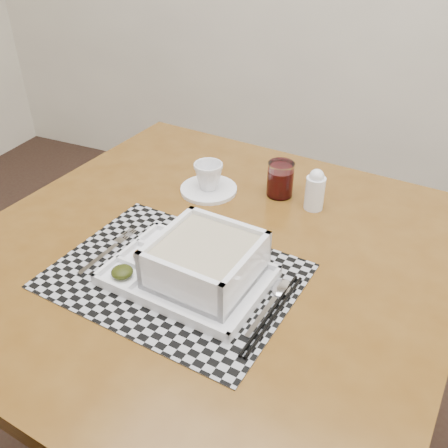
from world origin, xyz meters
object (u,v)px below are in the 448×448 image
at_px(serving_tray, 200,265).
at_px(dining_table, 210,275).
at_px(cup, 208,176).
at_px(juice_glass, 280,180).
at_px(creamer_bottle, 315,190).

bearing_deg(serving_tray, dining_table, 106.99).
height_order(cup, juice_glass, juice_glass).
distance_m(cup, creamer_bottle, 0.28).
height_order(juice_glass, creamer_bottle, creamer_bottle).
distance_m(dining_table, creamer_bottle, 0.33).
height_order(dining_table, juice_glass, juice_glass).
relative_size(dining_table, juice_glass, 12.64).
bearing_deg(cup, creamer_bottle, -9.47).
relative_size(dining_table, serving_tray, 3.39).
distance_m(serving_tray, creamer_bottle, 0.39).
relative_size(dining_table, cup, 15.20).
bearing_deg(creamer_bottle, serving_tray, -110.12).
xyz_separation_m(cup, creamer_bottle, (0.28, 0.03, 0.01)).
relative_size(juice_glass, creamer_bottle, 0.85).
bearing_deg(serving_tray, cup, 112.87).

